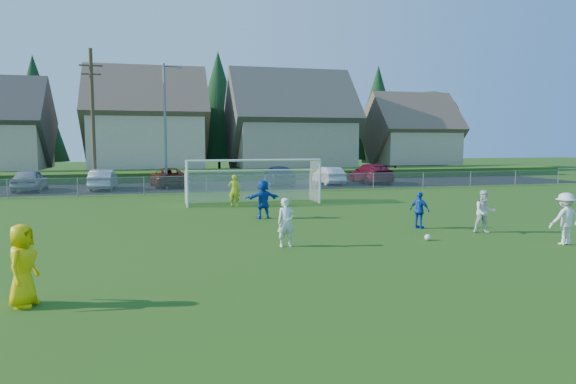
{
  "coord_description": "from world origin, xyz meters",
  "views": [
    {
      "loc": [
        -5.23,
        -12.26,
        3.49
      ],
      "look_at": [
        0.0,
        8.0,
        1.4
      ],
      "focal_mm": 32.0,
      "sensor_mm": 36.0,
      "label": 1
    }
  ],
  "objects_px": {
    "car_b": "(103,180)",
    "player_white_a": "(286,222)",
    "car_e": "(278,175)",
    "car_f": "(329,176)",
    "soccer_ball": "(428,237)",
    "player_blue_a": "(420,210)",
    "car_a": "(30,180)",
    "car_c": "(168,177)",
    "goalkeeper": "(234,190)",
    "player_white_b": "(484,212)",
    "car_g": "(371,173)",
    "soccer_goal": "(252,174)",
    "referee": "(23,265)",
    "player_white_c": "(565,219)",
    "player_blue_b": "(263,199)"
  },
  "relations": [
    {
      "from": "car_b",
      "to": "player_white_a",
      "type": "bearing_deg",
      "value": 111.54
    },
    {
      "from": "car_e",
      "to": "car_f",
      "type": "relative_size",
      "value": 1.13
    },
    {
      "from": "soccer_ball",
      "to": "player_blue_a",
      "type": "height_order",
      "value": "player_blue_a"
    },
    {
      "from": "car_a",
      "to": "car_c",
      "type": "relative_size",
      "value": 0.87
    },
    {
      "from": "goalkeeper",
      "to": "player_white_a",
      "type": "bearing_deg",
      "value": 104.69
    },
    {
      "from": "player_white_b",
      "to": "car_c",
      "type": "bearing_deg",
      "value": 131.64
    },
    {
      "from": "car_e",
      "to": "car_g",
      "type": "xyz_separation_m",
      "value": [
        8.01,
        0.46,
        -0.01
      ]
    },
    {
      "from": "car_c",
      "to": "car_g",
      "type": "bearing_deg",
      "value": 170.54
    },
    {
      "from": "soccer_ball",
      "to": "car_a",
      "type": "distance_m",
      "value": 29.05
    },
    {
      "from": "soccer_ball",
      "to": "car_e",
      "type": "height_order",
      "value": "car_e"
    },
    {
      "from": "car_g",
      "to": "soccer_goal",
      "type": "bearing_deg",
      "value": 43.16
    },
    {
      "from": "player_white_b",
      "to": "car_a",
      "type": "xyz_separation_m",
      "value": [
        -20.57,
        22.19,
        -0.04
      ]
    },
    {
      "from": "car_b",
      "to": "car_f",
      "type": "xyz_separation_m",
      "value": [
        17.22,
        0.35,
        -0.02
      ]
    },
    {
      "from": "goalkeeper",
      "to": "car_f",
      "type": "distance_m",
      "value": 15.33
    },
    {
      "from": "player_white_a",
      "to": "player_white_b",
      "type": "height_order",
      "value": "player_white_b"
    },
    {
      "from": "player_white_b",
      "to": "soccer_goal",
      "type": "relative_size",
      "value": 0.22
    },
    {
      "from": "referee",
      "to": "player_white_b",
      "type": "distance_m",
      "value": 15.68
    },
    {
      "from": "referee",
      "to": "soccer_ball",
      "type": "bearing_deg",
      "value": -56.11
    },
    {
      "from": "player_white_c",
      "to": "car_f",
      "type": "distance_m",
      "value": 25.02
    },
    {
      "from": "car_b",
      "to": "soccer_goal",
      "type": "xyz_separation_m",
      "value": [
        8.91,
        -10.57,
        0.9
      ]
    },
    {
      "from": "car_b",
      "to": "car_c",
      "type": "bearing_deg",
      "value": -163.39
    },
    {
      "from": "player_white_c",
      "to": "car_a",
      "type": "xyz_separation_m",
      "value": [
        -21.86,
        24.77,
        -0.11
      ]
    },
    {
      "from": "player_white_a",
      "to": "player_blue_a",
      "type": "distance_m",
      "value": 6.4
    },
    {
      "from": "soccer_ball",
      "to": "car_b",
      "type": "xyz_separation_m",
      "value": [
        -12.89,
        22.89,
        0.61
      ]
    },
    {
      "from": "car_a",
      "to": "car_b",
      "type": "relative_size",
      "value": 1.03
    },
    {
      "from": "car_c",
      "to": "car_b",
      "type": "bearing_deg",
      "value": 7.02
    },
    {
      "from": "player_white_c",
      "to": "player_blue_a",
      "type": "xyz_separation_m",
      "value": [
        -3.16,
        4.11,
        -0.15
      ]
    },
    {
      "from": "player_white_a",
      "to": "car_c",
      "type": "height_order",
      "value": "player_white_a"
    },
    {
      "from": "soccer_goal",
      "to": "soccer_ball",
      "type": "bearing_deg",
      "value": -72.09
    },
    {
      "from": "player_white_a",
      "to": "soccer_goal",
      "type": "bearing_deg",
      "value": 82.78
    },
    {
      "from": "car_e",
      "to": "car_f",
      "type": "distance_m",
      "value": 4.32
    },
    {
      "from": "car_c",
      "to": "car_e",
      "type": "relative_size",
      "value": 1.08
    },
    {
      "from": "player_white_c",
      "to": "car_c",
      "type": "xyz_separation_m",
      "value": [
        -12.42,
        25.82,
        -0.16
      ]
    },
    {
      "from": "player_white_a",
      "to": "car_a",
      "type": "height_order",
      "value": "player_white_a"
    },
    {
      "from": "player_white_c",
      "to": "car_e",
      "type": "relative_size",
      "value": 0.37
    },
    {
      "from": "goalkeeper",
      "to": "car_b",
      "type": "distance_m",
      "value": 14.01
    },
    {
      "from": "soccer_ball",
      "to": "player_blue_a",
      "type": "relative_size",
      "value": 0.15
    },
    {
      "from": "player_white_b",
      "to": "soccer_goal",
      "type": "xyz_separation_m",
      "value": [
        -6.81,
        11.51,
        0.82
      ]
    },
    {
      "from": "referee",
      "to": "car_e",
      "type": "relative_size",
      "value": 0.37
    },
    {
      "from": "player_white_c",
      "to": "goalkeeper",
      "type": "relative_size",
      "value": 1.04
    },
    {
      "from": "soccer_goal",
      "to": "car_f",
      "type": "bearing_deg",
      "value": 52.74
    },
    {
      "from": "referee",
      "to": "car_c",
      "type": "relative_size",
      "value": 0.34
    },
    {
      "from": "player_white_a",
      "to": "car_f",
      "type": "bearing_deg",
      "value": 65.76
    },
    {
      "from": "player_blue_b",
      "to": "car_g",
      "type": "height_order",
      "value": "player_blue_b"
    },
    {
      "from": "referee",
      "to": "car_c",
      "type": "bearing_deg",
      "value": 6.49
    },
    {
      "from": "soccer_ball",
      "to": "car_f",
      "type": "relative_size",
      "value": 0.05
    },
    {
      "from": "player_white_b",
      "to": "car_c",
      "type": "height_order",
      "value": "player_white_b"
    },
    {
      "from": "referee",
      "to": "soccer_goal",
      "type": "relative_size",
      "value": 0.24
    },
    {
      "from": "player_white_a",
      "to": "car_e",
      "type": "bearing_deg",
      "value": 75.31
    },
    {
      "from": "player_white_b",
      "to": "car_g",
      "type": "height_order",
      "value": "player_white_b"
    }
  ]
}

